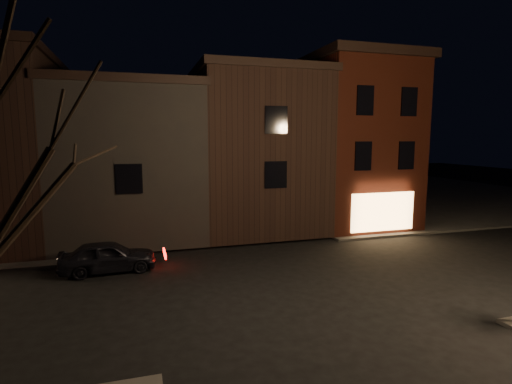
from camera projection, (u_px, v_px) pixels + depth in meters
ground at (285, 283)px, 15.56m from camera, size 120.00×120.00×0.00m
sidewalk_far_right at (401, 193)px, 40.20m from camera, size 30.00×30.00×0.12m
corner_building at (349, 141)px, 26.09m from camera, size 6.50×8.50×10.50m
row_building_a at (249, 150)px, 25.30m from camera, size 7.30×10.30×9.40m
row_building_b at (130, 160)px, 23.31m from camera, size 7.80×10.30×8.40m
parked_car_a at (108, 256)px, 16.79m from camera, size 3.98×1.75×1.33m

